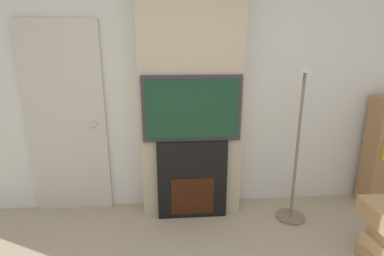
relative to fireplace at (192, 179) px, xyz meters
name	(u,v)px	position (x,y,z in m)	size (l,w,h in m)	color
wall_back	(190,89)	(0.00, 0.32, 0.92)	(6.00, 0.06, 2.70)	silver
chimney_breast	(191,92)	(0.00, 0.15, 0.92)	(1.06, 0.29, 2.70)	tan
fireplace	(192,179)	(0.00, 0.00, 0.00)	(0.74, 0.15, 0.87)	black
television	(192,109)	(0.00, 0.00, 0.77)	(1.00, 0.07, 0.68)	#2D2D33
floor_lamp	(300,124)	(1.07, -0.15, 0.63)	(0.31, 0.31, 1.68)	#726651
entry_door	(66,121)	(-1.33, 0.26, 0.61)	(0.83, 0.09, 2.07)	#BCB7AD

